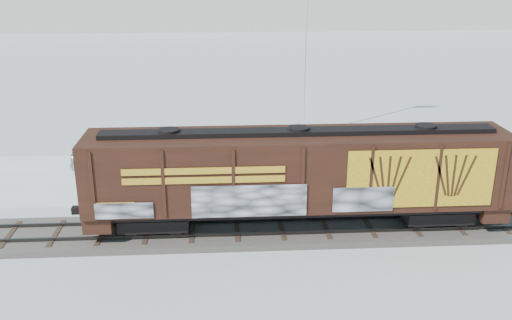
{
  "coord_description": "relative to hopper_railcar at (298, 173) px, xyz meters",
  "views": [
    {
      "loc": [
        -2.56,
        -23.14,
        11.73
      ],
      "look_at": [
        -0.96,
        3.0,
        2.47
      ],
      "focal_mm": 40.0,
      "sensor_mm": 36.0,
      "label": 1
    }
  ],
  "objects": [
    {
      "name": "flagpole",
      "position": [
        2.5,
        14.97,
        2.06
      ],
      "size": [
        2.3,
        0.9,
        13.13
      ],
      "color": "silver",
      "rests_on": "ground"
    },
    {
      "name": "car_white",
      "position": [
        4.66,
        6.01,
        -2.06
      ],
      "size": [
        5.2,
        2.4,
        1.65
      ],
      "primitive_type": "imported",
      "rotation": [
        0.0,
        0.0,
        1.71
      ],
      "color": "white",
      "rests_on": "parking_strip"
    },
    {
      "name": "car_silver",
      "position": [
        -9.48,
        7.97,
        -2.04
      ],
      "size": [
        5.29,
        3.48,
        1.67
      ],
      "primitive_type": "imported",
      "rotation": [
        0.0,
        0.0,
        1.24
      ],
      "color": "silver",
      "rests_on": "parking_strip"
    },
    {
      "name": "parking_strip",
      "position": [
        -0.69,
        7.51,
        -2.9
      ],
      "size": [
        40.0,
        8.0,
        0.03
      ],
      "primitive_type": "cube",
      "color": "white",
      "rests_on": "ground"
    },
    {
      "name": "ground",
      "position": [
        -0.69,
        0.01,
        -2.91
      ],
      "size": [
        500.0,
        500.0,
        0.0
      ],
      "primitive_type": "plane",
      "color": "white",
      "rests_on": "ground"
    },
    {
      "name": "hopper_railcar",
      "position": [
        0.0,
        0.0,
        0.0
      ],
      "size": [
        18.36,
        3.06,
        4.44
      ],
      "color": "black",
      "rests_on": "rail_track"
    },
    {
      "name": "car_dark",
      "position": [
        9.71,
        8.04,
        -2.16
      ],
      "size": [
        5.32,
        3.29,
        1.44
      ],
      "primitive_type": "imported",
      "rotation": [
        0.0,
        0.0,
        1.3
      ],
      "color": "black",
      "rests_on": "parking_strip"
    },
    {
      "name": "rail_track",
      "position": [
        -0.69,
        0.01,
        -2.76
      ],
      "size": [
        50.0,
        3.4,
        0.43
      ],
      "color": "#59544C",
      "rests_on": "ground"
    }
  ]
}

